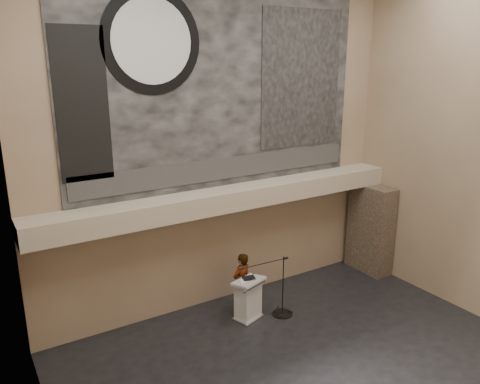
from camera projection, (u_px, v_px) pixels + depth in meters
floor at (321, 376)px, 9.69m from camera, size 10.00×10.00×0.00m
wall_back at (223, 145)px, 11.79m from camera, size 10.00×0.02×8.50m
wall_left at (40, 228)px, 5.98m from camera, size 0.02×8.00×8.50m
soffit at (232, 198)px, 11.82m from camera, size 10.00×0.80×0.50m
sprinkler_left at (175, 220)px, 11.04m from camera, size 0.04×0.04×0.06m
sprinkler_right at (292, 198)px, 12.82m from camera, size 0.04×0.04×0.06m
banner at (223, 86)px, 11.36m from camera, size 8.00×0.05×5.00m
banner_text_strip at (225, 168)px, 11.89m from camera, size 7.76×0.02×0.55m
banner_clock_rim at (152, 41)px, 10.14m from camera, size 2.30×0.02×2.30m
banner_clock_face at (152, 41)px, 10.12m from camera, size 1.84×0.02×1.84m
banner_building_print at (302, 79)px, 12.52m from camera, size 2.60×0.02×3.60m
banner_brick_print at (82, 106)px, 9.69m from camera, size 1.10×0.02×3.20m
stone_pier at (370, 229)px, 14.25m from camera, size 0.60×1.40×2.70m
lectern at (248, 300)px, 11.66m from camera, size 0.89×0.74×1.14m
binder at (249, 278)px, 11.55m from camera, size 0.35×0.31×0.04m
papers at (245, 282)px, 11.39m from camera, size 0.31×0.36×0.00m
speaker_person at (242, 282)px, 12.04m from camera, size 0.66×0.51×1.58m
mic_stand at (281, 306)px, 11.95m from camera, size 1.51×0.52×1.61m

